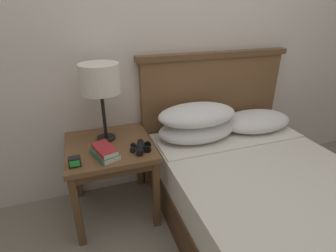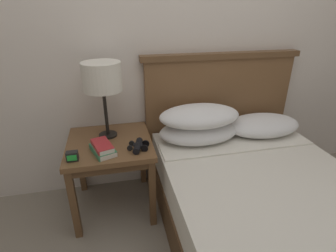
{
  "view_description": "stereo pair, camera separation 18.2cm",
  "coord_description": "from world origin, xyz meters",
  "px_view_note": "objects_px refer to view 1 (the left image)",
  "views": [
    {
      "loc": [
        -0.68,
        -0.9,
        1.43
      ],
      "look_at": [
        -0.15,
        0.67,
        0.66
      ],
      "focal_mm": 28.0,
      "sensor_mm": 36.0,
      "label": 1
    },
    {
      "loc": [
        -0.51,
        -0.95,
        1.43
      ],
      "look_at": [
        -0.15,
        0.67,
        0.66
      ],
      "focal_mm": 28.0,
      "sensor_mm": 36.0,
      "label": 2
    }
  ],
  "objects_px": {
    "binoculars_pair": "(140,147)",
    "nightstand": "(110,154)",
    "book_on_nightstand": "(105,154)",
    "bed": "(272,205)",
    "table_lamp": "(100,80)",
    "book_stacked_on_top": "(104,149)",
    "alarm_clock": "(75,162)"
  },
  "relations": [
    {
      "from": "bed",
      "to": "book_stacked_on_top",
      "type": "relative_size",
      "value": 9.35
    },
    {
      "from": "alarm_clock",
      "to": "book_stacked_on_top",
      "type": "bearing_deg",
      "value": 17.02
    },
    {
      "from": "binoculars_pair",
      "to": "nightstand",
      "type": "bearing_deg",
      "value": 141.68
    },
    {
      "from": "table_lamp",
      "to": "bed",
      "type": "bearing_deg",
      "value": -38.05
    },
    {
      "from": "nightstand",
      "to": "table_lamp",
      "type": "height_order",
      "value": "table_lamp"
    },
    {
      "from": "nightstand",
      "to": "binoculars_pair",
      "type": "distance_m",
      "value": 0.26
    },
    {
      "from": "nightstand",
      "to": "bed",
      "type": "bearing_deg",
      "value": -34.39
    },
    {
      "from": "bed",
      "to": "table_lamp",
      "type": "height_order",
      "value": "bed"
    },
    {
      "from": "nightstand",
      "to": "book_on_nightstand",
      "type": "height_order",
      "value": "book_on_nightstand"
    },
    {
      "from": "book_stacked_on_top",
      "to": "binoculars_pair",
      "type": "xyz_separation_m",
      "value": [
        0.23,
        0.0,
        -0.03
      ]
    },
    {
      "from": "binoculars_pair",
      "to": "alarm_clock",
      "type": "relative_size",
      "value": 2.36
    },
    {
      "from": "book_on_nightstand",
      "to": "alarm_clock",
      "type": "height_order",
      "value": "alarm_clock"
    },
    {
      "from": "table_lamp",
      "to": "book_stacked_on_top",
      "type": "relative_size",
      "value": 2.47
    },
    {
      "from": "binoculars_pair",
      "to": "book_on_nightstand",
      "type": "bearing_deg",
      "value": -179.95
    },
    {
      "from": "binoculars_pair",
      "to": "bed",
      "type": "bearing_deg",
      "value": -33.31
    },
    {
      "from": "table_lamp",
      "to": "book_stacked_on_top",
      "type": "xyz_separation_m",
      "value": [
        -0.04,
        -0.24,
        -0.37
      ]
    },
    {
      "from": "book_on_nightstand",
      "to": "bed",
      "type": "bearing_deg",
      "value": -26.48
    },
    {
      "from": "nightstand",
      "to": "alarm_clock",
      "type": "height_order",
      "value": "alarm_clock"
    },
    {
      "from": "table_lamp",
      "to": "book_stacked_on_top",
      "type": "bearing_deg",
      "value": -98.96
    },
    {
      "from": "bed",
      "to": "alarm_clock",
      "type": "height_order",
      "value": "bed"
    },
    {
      "from": "table_lamp",
      "to": "book_on_nightstand",
      "type": "distance_m",
      "value": 0.47
    },
    {
      "from": "bed",
      "to": "book_on_nightstand",
      "type": "height_order",
      "value": "bed"
    },
    {
      "from": "bed",
      "to": "binoculars_pair",
      "type": "height_order",
      "value": "bed"
    },
    {
      "from": "bed",
      "to": "book_stacked_on_top",
      "type": "height_order",
      "value": "bed"
    },
    {
      "from": "book_stacked_on_top",
      "to": "alarm_clock",
      "type": "relative_size",
      "value": 3.08
    },
    {
      "from": "nightstand",
      "to": "bed",
      "type": "height_order",
      "value": "bed"
    },
    {
      "from": "nightstand",
      "to": "binoculars_pair",
      "type": "relative_size",
      "value": 3.52
    },
    {
      "from": "book_on_nightstand",
      "to": "book_stacked_on_top",
      "type": "distance_m",
      "value": 0.03
    },
    {
      "from": "book_stacked_on_top",
      "to": "alarm_clock",
      "type": "distance_m",
      "value": 0.19
    },
    {
      "from": "book_on_nightstand",
      "to": "book_stacked_on_top",
      "type": "height_order",
      "value": "book_stacked_on_top"
    },
    {
      "from": "alarm_clock",
      "to": "binoculars_pair",
      "type": "bearing_deg",
      "value": 7.83
    },
    {
      "from": "book_on_nightstand",
      "to": "alarm_clock",
      "type": "bearing_deg",
      "value": -162.65
    }
  ]
}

